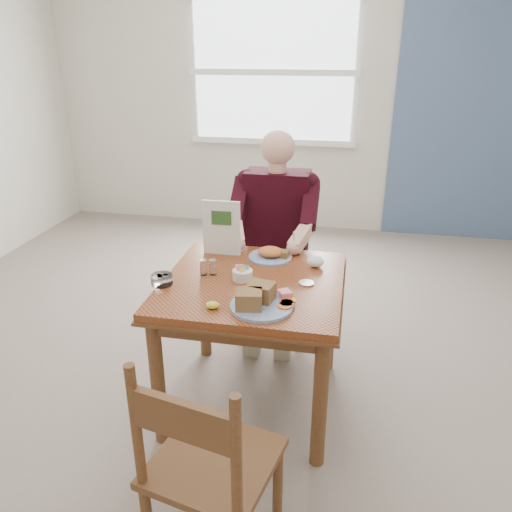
% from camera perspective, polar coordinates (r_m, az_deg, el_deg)
% --- Properties ---
extents(floor, '(6.00, 6.00, 0.00)m').
position_cam_1_polar(floor, '(2.94, -0.33, -16.06)').
color(floor, slate).
rests_on(floor, ground).
extents(wall_back, '(5.50, 0.00, 5.50)m').
position_cam_1_polar(wall_back, '(5.27, 6.48, 17.95)').
color(wall_back, beige).
rests_on(wall_back, ground).
extents(accent_panel, '(1.60, 0.02, 2.80)m').
position_cam_1_polar(accent_panel, '(5.36, 24.48, 16.22)').
color(accent_panel, '#465E82').
rests_on(accent_panel, ground).
extents(lemon_wedge, '(0.07, 0.05, 0.03)m').
position_cam_1_polar(lemon_wedge, '(2.27, -4.98, -5.61)').
color(lemon_wedge, yellow).
rests_on(lemon_wedge, table).
extents(napkin, '(0.10, 0.09, 0.06)m').
position_cam_1_polar(napkin, '(2.69, 6.82, -0.63)').
color(napkin, white).
rests_on(napkin, table).
extents(metal_dish, '(0.09, 0.09, 0.01)m').
position_cam_1_polar(metal_dish, '(2.50, 5.77, -3.10)').
color(metal_dish, silver).
rests_on(metal_dish, table).
extents(window, '(1.72, 0.04, 1.42)m').
position_cam_1_polar(window, '(5.28, 1.94, 20.25)').
color(window, white).
rests_on(window, wall_back).
extents(table, '(0.92, 0.92, 0.75)m').
position_cam_1_polar(table, '(2.58, -0.36, -4.99)').
color(table, brown).
rests_on(table, ground).
extents(chair_far, '(0.42, 0.42, 0.95)m').
position_cam_1_polar(chair_far, '(3.36, 2.37, -1.14)').
color(chair_far, brown).
rests_on(chair_far, ground).
extents(chair_near, '(0.50, 0.50, 0.95)m').
position_cam_1_polar(chair_near, '(1.91, -5.56, -23.05)').
color(chair_near, brown).
rests_on(chair_near, ground).
extents(diner, '(0.53, 0.56, 1.39)m').
position_cam_1_polar(diner, '(3.15, 2.21, 3.72)').
color(diner, gray).
rests_on(diner, chair_far).
extents(near_plate, '(0.31, 0.30, 0.10)m').
position_cam_1_polar(near_plate, '(2.27, 0.40, -5.03)').
color(near_plate, white).
rests_on(near_plate, table).
extents(far_plate, '(0.29, 0.29, 0.07)m').
position_cam_1_polar(far_plate, '(2.78, 1.76, 0.21)').
color(far_plate, white).
rests_on(far_plate, table).
extents(caddy, '(0.12, 0.12, 0.08)m').
position_cam_1_polar(caddy, '(2.53, -1.56, -2.14)').
color(caddy, white).
rests_on(caddy, table).
extents(shakers, '(0.09, 0.06, 0.08)m').
position_cam_1_polar(shakers, '(2.59, -5.49, -1.28)').
color(shakers, white).
rests_on(shakers, table).
extents(creamer, '(0.12, 0.12, 0.05)m').
position_cam_1_polar(creamer, '(2.52, -10.70, -2.66)').
color(creamer, white).
rests_on(creamer, table).
extents(menu, '(0.21, 0.02, 0.31)m').
position_cam_1_polar(menu, '(2.80, -3.97, 3.25)').
color(menu, white).
rests_on(menu, table).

